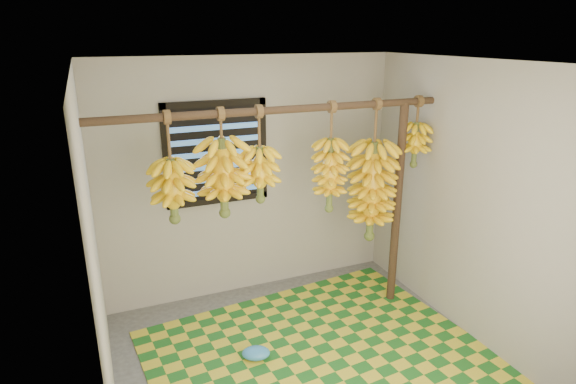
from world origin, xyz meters
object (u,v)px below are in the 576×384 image
support_post (397,207)px  banana_bunch_c (260,174)px  banana_bunch_b (223,177)px  banana_bunch_f (415,144)px  banana_bunch_d (330,175)px  woven_mat (319,355)px  banana_bunch_a (173,191)px  banana_bunch_e (372,191)px  plastic_bag (256,353)px

support_post → banana_bunch_c: 1.47m
banana_bunch_b → banana_bunch_f: bearing=0.0°
banana_bunch_c → banana_bunch_d: 0.66m
banana_bunch_b → banana_bunch_f: size_ratio=1.33×
woven_mat → banana_bunch_a: 1.84m
banana_bunch_e → banana_bunch_a: bearing=-180.0°
banana_bunch_a → banana_bunch_d: 1.37m
plastic_bag → support_post: bearing=13.6°
banana_bunch_c → banana_bunch_d: size_ratio=0.82×
plastic_bag → banana_bunch_d: banana_bunch_d is taller
woven_mat → plastic_bag: plastic_bag is taller
banana_bunch_b → banana_bunch_d: size_ratio=0.90×
banana_bunch_a → banana_bunch_f: same height
support_post → woven_mat: 1.57m
support_post → woven_mat: support_post is taller
banana_bunch_d → plastic_bag: bearing=-155.7°
banana_bunch_c → banana_bunch_f: same height
banana_bunch_a → banana_bunch_b: same height
plastic_bag → banana_bunch_e: bearing=16.5°
banana_bunch_b → banana_bunch_c: same height
banana_bunch_b → banana_bunch_c: size_ratio=1.10×
plastic_bag → banana_bunch_e: banana_bunch_e is taller
woven_mat → plastic_bag: (-0.51, 0.17, 0.05)m
banana_bunch_b → banana_bunch_e: 1.43m
support_post → banana_bunch_d: 0.84m
banana_bunch_b → banana_bunch_c: 0.31m
plastic_bag → banana_bunch_f: banana_bunch_f is taller
banana_bunch_a → banana_bunch_b: size_ratio=0.99×
plastic_bag → banana_bunch_a: size_ratio=0.27×
banana_bunch_c → banana_bunch_f: 1.54m
woven_mat → banana_bunch_c: size_ratio=3.38×
banana_bunch_b → banana_bunch_d: (0.96, 0.00, -0.09)m
woven_mat → banana_bunch_a: banana_bunch_a is taller
banana_bunch_d → banana_bunch_f: size_ratio=1.48×
plastic_bag → banana_bunch_e: 1.76m
support_post → banana_bunch_d: (-0.74, 0.00, 0.40)m
woven_mat → banana_bunch_b: banana_bunch_b is taller
support_post → banana_bunch_c: bearing=180.0°
banana_bunch_d → banana_bunch_e: size_ratio=0.74×
support_post → banana_bunch_b: 1.77m
woven_mat → plastic_bag: size_ratio=11.40×
banana_bunch_f → banana_bunch_a: bearing=-180.0°
banana_bunch_e → support_post: bearing=-0.0°
banana_bunch_b → banana_bunch_d: same height
banana_bunch_a → banana_bunch_d: (1.37, 0.00, -0.03)m
plastic_bag → banana_bunch_a: bearing=143.5°
banana_bunch_f → banana_bunch_d: bearing=180.0°
banana_bunch_c → banana_bunch_d: (0.65, 0.00, -0.08)m
banana_bunch_d → banana_bunch_e: bearing=0.0°
banana_bunch_d → banana_bunch_e: same height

